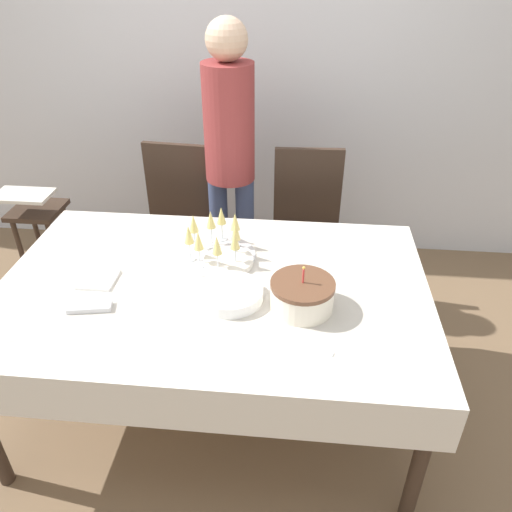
% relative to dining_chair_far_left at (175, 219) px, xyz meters
% --- Properties ---
extents(ground_plane, '(12.00, 12.00, 0.00)m').
position_rel_dining_chair_far_left_xyz_m(ground_plane, '(0.40, -0.91, -0.54)').
color(ground_plane, brown).
extents(wall_back, '(8.00, 0.05, 2.70)m').
position_rel_dining_chair_far_left_xyz_m(wall_back, '(0.40, 0.72, 0.81)').
color(wall_back, silver).
rests_on(wall_back, ground_plane).
extents(dining_table, '(1.83, 1.18, 0.73)m').
position_rel_dining_chair_far_left_xyz_m(dining_table, '(0.40, -0.91, 0.10)').
color(dining_table, silver).
rests_on(dining_table, ground_plane).
extents(dining_chair_far_left, '(0.46, 0.46, 0.97)m').
position_rel_dining_chair_far_left_xyz_m(dining_chair_far_left, '(0.00, 0.00, 0.00)').
color(dining_chair_far_left, '#38281E').
rests_on(dining_chair_far_left, ground_plane).
extents(dining_chair_far_right, '(0.44, 0.44, 0.97)m').
position_rel_dining_chair_far_left_xyz_m(dining_chair_far_right, '(0.80, 0.00, 0.00)').
color(dining_chair_far_right, '#38281E').
rests_on(dining_chair_far_right, ground_plane).
extents(birthday_cake, '(0.25, 0.25, 0.20)m').
position_rel_dining_chair_far_left_xyz_m(birthday_cake, '(0.78, -1.03, 0.26)').
color(birthday_cake, silver).
rests_on(birthday_cake, dining_table).
extents(champagne_tray, '(0.36, 0.36, 0.18)m').
position_rel_dining_chair_far_left_xyz_m(champagne_tray, '(0.38, -0.69, 0.28)').
color(champagne_tray, silver).
rests_on(champagne_tray, dining_table).
extents(plate_stack_main, '(0.27, 0.27, 0.05)m').
position_rel_dining_chair_far_left_xyz_m(plate_stack_main, '(0.49, -1.01, 0.22)').
color(plate_stack_main, white).
rests_on(plate_stack_main, dining_table).
extents(plate_stack_dessert, '(0.22, 0.22, 0.03)m').
position_rel_dining_chair_far_left_xyz_m(plate_stack_dessert, '(0.44, -0.75, 0.21)').
color(plate_stack_dessert, silver).
rests_on(plate_stack_dessert, dining_table).
extents(cake_knife, '(0.29, 0.12, 0.00)m').
position_rel_dining_chair_far_left_xyz_m(cake_knife, '(0.75, -1.24, 0.20)').
color(cake_knife, silver).
rests_on(cake_knife, dining_table).
extents(fork_pile, '(0.18, 0.09, 0.02)m').
position_rel_dining_chair_far_left_xyz_m(fork_pile, '(-0.06, -1.13, 0.21)').
color(fork_pile, silver).
rests_on(fork_pile, dining_table).
extents(napkin_pile, '(0.15, 0.15, 0.01)m').
position_rel_dining_chair_far_left_xyz_m(napkin_pile, '(-0.10, -0.93, 0.20)').
color(napkin_pile, white).
rests_on(napkin_pile, dining_table).
extents(person_standing, '(0.28, 0.28, 1.66)m').
position_rel_dining_chair_far_left_xyz_m(person_standing, '(0.34, 0.03, 0.47)').
color(person_standing, '#3F4C72').
rests_on(person_standing, ground_plane).
extents(high_chair, '(0.33, 0.35, 0.71)m').
position_rel_dining_chair_far_left_xyz_m(high_chair, '(-0.87, -0.02, -0.05)').
color(high_chair, '#38281E').
rests_on(high_chair, ground_plane).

